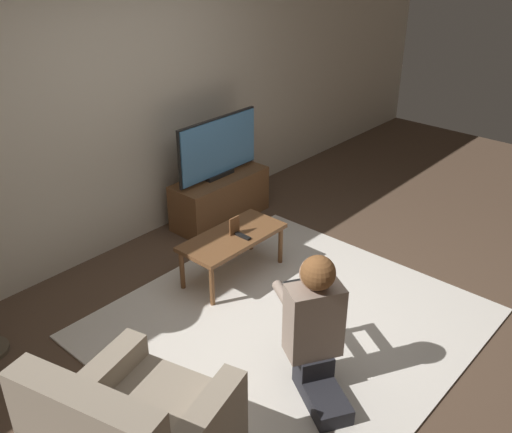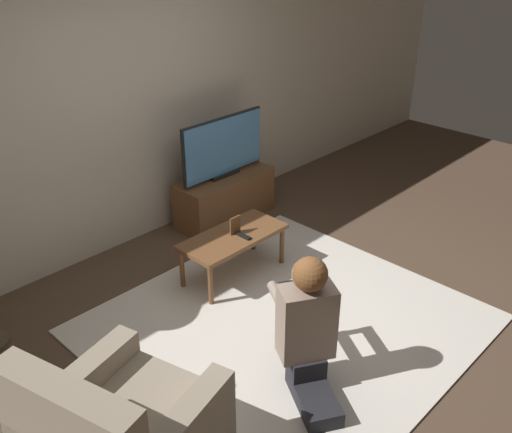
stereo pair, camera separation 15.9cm
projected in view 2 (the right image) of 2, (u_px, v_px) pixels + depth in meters
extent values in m
plane|color=brown|center=(286.00, 325.00, 4.26)|extent=(10.00, 10.00, 0.00)
cube|color=beige|center=(119.00, 104.00, 4.84)|extent=(10.00, 0.06, 2.60)
cube|color=silver|center=(286.00, 324.00, 4.26)|extent=(2.55, 2.40, 0.02)
cube|color=brown|center=(225.00, 198.00, 5.67)|extent=(1.02, 0.40, 0.47)
cube|color=black|center=(224.00, 174.00, 5.55)|extent=(0.34, 0.08, 0.04)
cube|color=black|center=(223.00, 146.00, 5.42)|extent=(0.99, 0.03, 0.57)
cube|color=#4C8CC6|center=(224.00, 146.00, 5.42)|extent=(0.96, 0.04, 0.54)
cube|color=brown|center=(233.00, 237.00, 4.68)|extent=(0.91, 0.42, 0.04)
cylinder|color=brown|center=(211.00, 286.00, 4.40)|extent=(0.04, 0.04, 0.36)
cylinder|color=brown|center=(282.00, 246.00, 4.93)|extent=(0.04, 0.04, 0.36)
cylinder|color=brown|center=(182.00, 269.00, 4.61)|extent=(0.04, 0.04, 0.36)
cylinder|color=brown|center=(253.00, 233.00, 5.14)|extent=(0.04, 0.04, 0.36)
cube|color=gray|center=(70.00, 427.00, 2.53)|extent=(0.35, 0.81, 0.48)
cube|color=gray|center=(84.00, 413.00, 3.12)|extent=(0.85, 0.35, 0.59)
cube|color=#232328|center=(314.00, 396.00, 3.53)|extent=(0.43, 0.52, 0.11)
cube|color=#232328|center=(304.00, 361.00, 3.63)|extent=(0.31, 0.32, 0.14)
cube|color=gray|center=(306.00, 322.00, 3.49)|extent=(0.39, 0.35, 0.48)
sphere|color=tan|center=(309.00, 274.00, 3.32)|extent=(0.21, 0.21, 0.21)
sphere|color=brown|center=(310.00, 274.00, 3.30)|extent=(0.21, 0.21, 0.21)
cube|color=black|center=(288.00, 285.00, 3.79)|extent=(0.13, 0.10, 0.04)
cylinder|color=gray|center=(309.00, 293.00, 3.71)|extent=(0.22, 0.29, 0.07)
cylinder|color=gray|center=(279.00, 298.00, 3.66)|extent=(0.22, 0.29, 0.07)
cube|color=brown|center=(235.00, 225.00, 4.66)|extent=(0.11, 0.01, 0.15)
cube|color=black|center=(243.00, 236.00, 4.63)|extent=(0.04, 0.15, 0.02)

